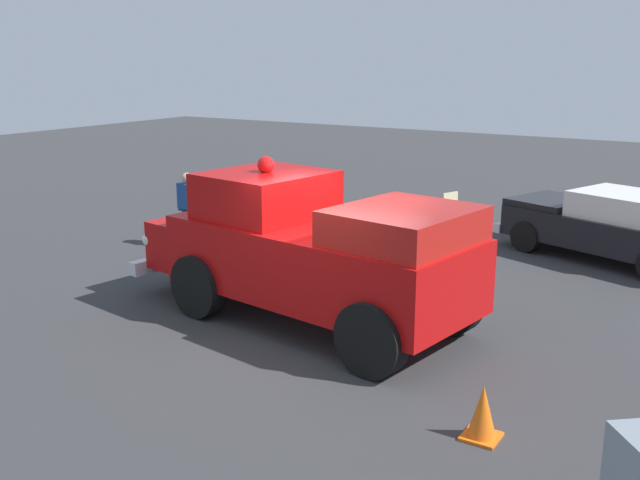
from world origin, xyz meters
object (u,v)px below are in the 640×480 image
Objects in this scene: lawn_chair_spare at (453,211)px; traffic_cone at (483,413)px; lawn_chair_near_truck at (384,227)px; lawn_chair_by_car at (281,224)px; spectator_standing at (188,205)px; spectator_seated at (381,223)px; vintage_fire_truck at (309,249)px; classic_hot_rod at (609,224)px.

traffic_cone is at bearing -66.05° from lawn_chair_spare.
lawn_chair_near_truck and lawn_chair_by_car have the same top height.
spectator_seated is at bearing 23.04° from spectator_standing.
vintage_fire_truck is at bearing 150.41° from traffic_cone.
lawn_chair_spare is at bearing 42.10° from spectator_standing.
spectator_standing reaches higher than spectator_seated.
lawn_chair_spare is (-3.52, 0.22, -0.16)m from classic_hot_rod.
spectator_standing is (-4.57, -4.13, 0.37)m from lawn_chair_spare.
lawn_chair_spare is 0.61× the size of spectator_standing.
spectator_standing is (-8.08, -3.91, 0.22)m from classic_hot_rod.
vintage_fire_truck reaches higher than lawn_chair_spare.
vintage_fire_truck is 4.27m from traffic_cone.
lawn_chair_near_truck reaches higher than traffic_cone.
classic_hot_rod is at bearing 92.32° from traffic_cone.
traffic_cone is (3.63, -2.06, -0.89)m from vintage_fire_truck.
classic_hot_rod is 6.91m from lawn_chair_by_car.
vintage_fire_truck is at bearing -78.65° from lawn_chair_near_truck.
spectator_seated is at bearing 21.96° from lawn_chair_by_car.
spectator_seated is at bearing -95.27° from lawn_chair_near_truck.
spectator_seated is 7.70m from traffic_cone.
vintage_fire_truck is 6.08× the size of lawn_chair_near_truck.
spectator_standing is 9.60m from traffic_cone.
spectator_seated is 4.27m from spectator_standing.
spectator_seated is 0.77× the size of spectator_standing.
vintage_fire_truck is 4.81× the size of spectator_seated.
lawn_chair_spare is 9.51m from traffic_cone.
spectator_seated is (-0.65, -2.46, 0.11)m from lawn_chair_spare.
vintage_fire_truck is at bearing -88.06° from lawn_chair_spare.
lawn_chair_spare is at bearing 176.37° from classic_hot_rod.
traffic_cone is (8.43, -4.56, -0.66)m from spectator_standing.
lawn_chair_near_truck is at bearing 125.28° from traffic_cone.
lawn_chair_spare is at bearing 75.23° from spectator_seated.
traffic_cone is (3.86, -8.69, -0.28)m from lawn_chair_spare.
spectator_standing is at bearing 151.59° from traffic_cone.
lawn_chair_spare reaches higher than traffic_cone.
spectator_standing is at bearing -154.22° from classic_hot_rod.
classic_hot_rod is at bearing -3.63° from lawn_chair_spare.
lawn_chair_spare is at bearing 74.72° from lawn_chair_near_truck.
spectator_standing reaches higher than lawn_chair_near_truck.
classic_hot_rod is 3.53m from lawn_chair_spare.
vintage_fire_truck is 6.65m from lawn_chair_spare.
lawn_chair_spare is at bearing 50.79° from lawn_chair_by_car.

